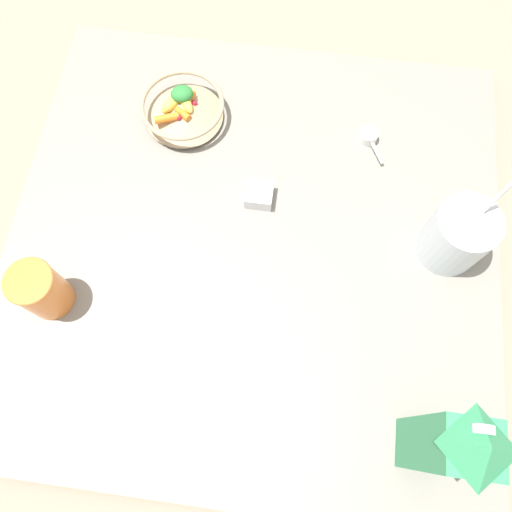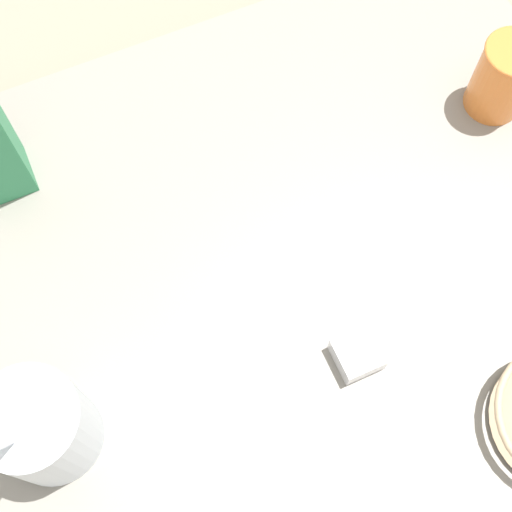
{
  "view_description": "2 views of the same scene",
  "coord_description": "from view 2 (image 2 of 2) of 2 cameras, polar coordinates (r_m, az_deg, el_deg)",
  "views": [
    {
      "loc": [
        -0.06,
        0.39,
        1.01
      ],
      "look_at": [
        -0.02,
        0.07,
        0.12
      ],
      "focal_mm": 35.0,
      "sensor_mm": 36.0,
      "label": 1
    },
    {
      "loc": [
        -0.22,
        -0.27,
        0.97
      ],
      "look_at": [
        -0.08,
        0.06,
        0.13
      ],
      "focal_mm": 50.0,
      "sensor_mm": 36.0,
      "label": 2
    }
  ],
  "objects": [
    {
      "name": "yogurt_tub",
      "position": [
        0.91,
        -16.95,
        -12.92
      ],
      "size": [
        0.12,
        0.12,
        0.25
      ],
      "color": "silver",
      "rests_on": "countertop"
    },
    {
      "name": "ground_plane",
      "position": [
        1.03,
        5.27,
        -3.81
      ],
      "size": [
        6.0,
        6.0,
        0.0
      ],
      "primitive_type": "plane",
      "color": "gray"
    },
    {
      "name": "drinking_cup",
      "position": [
        1.15,
        19.24,
        13.39
      ],
      "size": [
        0.09,
        0.09,
        0.13
      ],
      "color": "orange",
      "rests_on": "countertop"
    },
    {
      "name": "spice_jar",
      "position": [
        0.96,
        8.26,
        -7.76
      ],
      "size": [
        0.06,
        0.06,
        0.03
      ],
      "color": "silver",
      "rests_on": "countertop"
    },
    {
      "name": "countertop",
      "position": [
        1.02,
        5.36,
        -3.49
      ],
      "size": [
        1.03,
        1.03,
        0.04
      ],
      "color": "gray",
      "rests_on": "ground_plane"
    }
  ]
}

